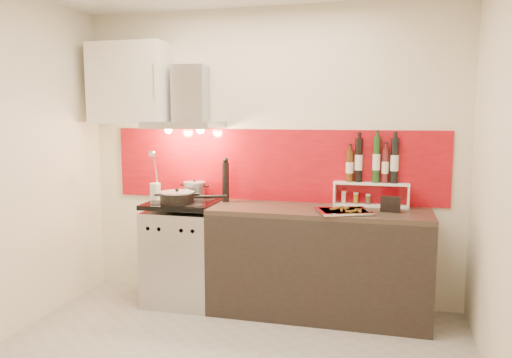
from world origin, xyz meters
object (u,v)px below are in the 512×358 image
(counter, at_px, (318,262))
(stock_pot, at_px, (195,190))
(saute_pan, at_px, (178,197))
(baking_tray, at_px, (344,211))
(range_stove, at_px, (184,253))
(pepper_mill, at_px, (226,180))

(counter, xyz_separation_m, stock_pot, (-1.17, 0.19, 0.54))
(counter, distance_m, stock_pot, 1.30)
(saute_pan, bearing_deg, baking_tray, -0.78)
(range_stove, distance_m, baking_tray, 1.49)
(baking_tray, bearing_deg, stock_pot, 167.04)
(range_stove, distance_m, saute_pan, 0.53)
(pepper_mill, xyz_separation_m, baking_tray, (1.06, -0.26, -0.18))
(range_stove, relative_size, baking_tray, 1.86)
(saute_pan, bearing_deg, range_stove, 88.16)
(stock_pot, xyz_separation_m, baking_tray, (1.38, -0.32, -0.07))
(counter, relative_size, pepper_mill, 4.56)
(saute_pan, xyz_separation_m, baking_tray, (1.41, -0.02, -0.05))
(range_stove, bearing_deg, counter, 0.23)
(saute_pan, relative_size, baking_tray, 1.13)
(range_stove, height_order, saute_pan, saute_pan)
(stock_pot, xyz_separation_m, pepper_mill, (0.32, -0.05, 0.10))
(counter, distance_m, saute_pan, 1.31)
(stock_pot, distance_m, saute_pan, 0.30)
(counter, relative_size, baking_tray, 3.68)
(counter, bearing_deg, range_stove, -179.77)
(range_stove, bearing_deg, baking_tray, -5.09)
(pepper_mill, relative_size, baking_tray, 0.81)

